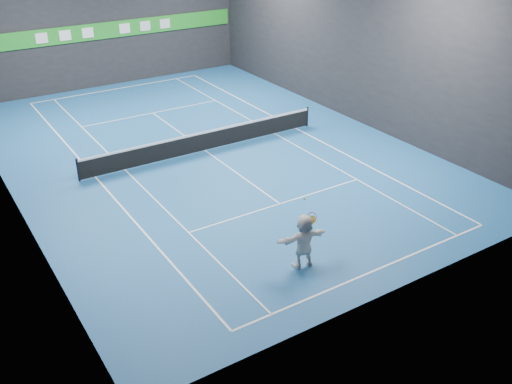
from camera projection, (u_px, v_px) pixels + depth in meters
ground at (205, 151)px, 27.81m from camera, size 26.00×26.00×0.00m
wall_back at (104, 14)px, 35.43m from camera, size 18.00×0.10×9.00m
wall_front at (417, 159)px, 16.02m from camera, size 18.00×0.10×9.00m
wall_right at (353, 35)px, 30.01m from camera, size 0.10×26.00×9.00m
baseline_near at (374, 271)px, 18.93m from camera, size 10.98×0.08×0.01m
baseline_far at (118, 88)px, 36.68m from camera, size 10.98×0.08×0.01m
sideline_doubles_left at (96, 177)px, 25.19m from camera, size 0.08×23.78×0.01m
sideline_doubles_right at (296, 128)px, 30.43m from camera, size 0.08×23.78×0.01m
sideline_singles_left at (125, 170)px, 25.85m from camera, size 0.06×23.78×0.01m
sideline_singles_right at (275, 134)px, 29.77m from camera, size 0.06×23.78×0.01m
service_line_near at (280, 204)px, 23.03m from camera, size 8.23×0.06×0.01m
service_line_far at (153, 113)px, 32.59m from camera, size 8.23×0.06×0.01m
center_service_line at (205, 151)px, 27.81m from camera, size 0.06×12.80×0.01m
player at (304, 241)px, 18.78m from camera, size 1.85×0.81×1.93m
tennis_ball at (304, 199)px, 18.01m from camera, size 0.07×0.07×0.07m
tennis_net at (205, 140)px, 27.56m from camera, size 12.50×0.10×1.07m
sponsor_banner at (106, 30)px, 35.84m from camera, size 17.64×0.11×1.00m
tennis_racket at (312, 218)px, 18.63m from camera, size 0.40×0.31×0.52m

